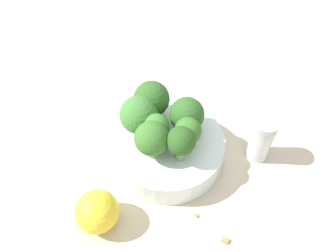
% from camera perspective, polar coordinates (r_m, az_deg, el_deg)
% --- Properties ---
extents(ground_plane, '(3.00, 3.00, 0.00)m').
position_cam_1_polar(ground_plane, '(0.52, 0.00, -5.31)').
color(ground_plane, beige).
extents(bowl, '(0.17, 0.17, 0.04)m').
position_cam_1_polar(bowl, '(0.50, 0.00, -3.95)').
color(bowl, silver).
rests_on(bowl, ground_plane).
extents(broccoli_floret_0, '(0.04, 0.04, 0.05)m').
position_cam_1_polar(broccoli_floret_0, '(0.46, -2.06, -0.16)').
color(broccoli_floret_0, '#84AD66').
rests_on(broccoli_floret_0, bowl).
extents(broccoli_floret_1, '(0.04, 0.04, 0.05)m').
position_cam_1_polar(broccoli_floret_1, '(0.45, 3.46, -1.06)').
color(broccoli_floret_1, '#8EB770').
rests_on(broccoli_floret_1, bowl).
extents(broccoli_floret_2, '(0.05, 0.05, 0.06)m').
position_cam_1_polar(broccoli_floret_2, '(0.47, 3.29, 1.88)').
color(broccoli_floret_2, '#8EB770').
rests_on(broccoli_floret_2, bowl).
extents(broccoli_floret_3, '(0.04, 0.04, 0.06)m').
position_cam_1_polar(broccoli_floret_3, '(0.43, 2.28, -2.75)').
color(broccoli_floret_3, '#7A9E5B').
rests_on(broccoli_floret_3, bowl).
extents(broccoli_floret_4, '(0.05, 0.05, 0.06)m').
position_cam_1_polar(broccoli_floret_4, '(0.49, -2.87, 4.69)').
color(broccoli_floret_4, '#7A9E5B').
rests_on(broccoli_floret_4, bowl).
extents(broccoli_floret_5, '(0.05, 0.05, 0.06)m').
position_cam_1_polar(broccoli_floret_5, '(0.44, -2.80, -2.27)').
color(broccoli_floret_5, '#84AD66').
rests_on(broccoli_floret_5, bowl).
extents(broccoli_floret_6, '(0.06, 0.06, 0.06)m').
position_cam_1_polar(broccoli_floret_6, '(0.47, -5.04, 1.89)').
color(broccoli_floret_6, '#84AD66').
rests_on(broccoli_floret_6, bowl).
extents(pepper_shaker, '(0.03, 0.03, 0.08)m').
position_cam_1_polar(pepper_shaker, '(0.51, 15.95, -2.25)').
color(pepper_shaker, silver).
rests_on(pepper_shaker, ground_plane).
extents(lemon_wedge, '(0.06, 0.06, 0.06)m').
position_cam_1_polar(lemon_wedge, '(0.45, -12.22, -14.36)').
color(lemon_wedge, yellow).
rests_on(lemon_wedge, ground_plane).
extents(almond_crumb_0, '(0.01, 0.01, 0.01)m').
position_cam_1_polar(almond_crumb_0, '(0.45, 9.91, -18.88)').
color(almond_crumb_0, '#AD7F4C').
rests_on(almond_crumb_0, ground_plane).
extents(almond_crumb_1, '(0.01, 0.01, 0.01)m').
position_cam_1_polar(almond_crumb_1, '(0.46, 5.00, -15.18)').
color(almond_crumb_1, '#AD7F4C').
rests_on(almond_crumb_1, ground_plane).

